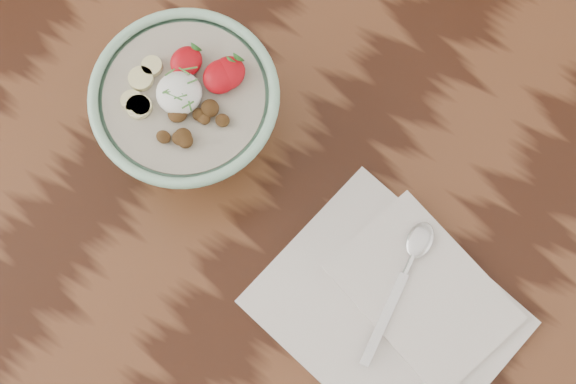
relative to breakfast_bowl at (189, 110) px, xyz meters
The scene contains 4 objects.
table 16.74cm from the breakfast_bowl, behind, with size 160.00×90.00×75.00cm.
breakfast_bowl is the anchor object (origin of this frame).
napkin 30.30cm from the breakfast_bowl, ahead, with size 27.94×24.20×1.56cm.
spoon 28.44cm from the breakfast_bowl, ahead, with size 4.47×16.79×0.87cm.
Camera 1 is at (31.10, -19.78, 161.00)cm, focal length 50.00 mm.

